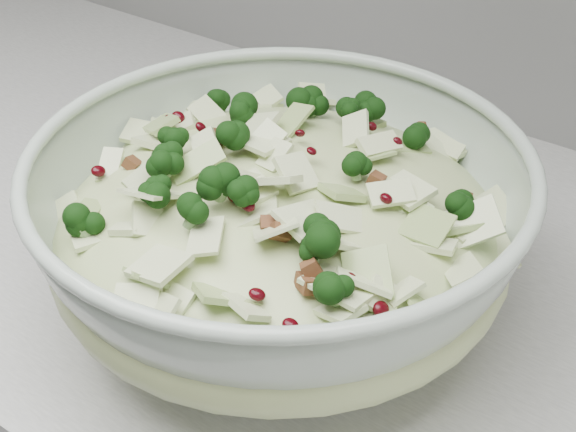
# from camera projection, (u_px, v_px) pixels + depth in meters

# --- Properties ---
(mixing_bowl) EXTENTS (0.36, 0.36, 0.14)m
(mixing_bowl) POSITION_uv_depth(u_px,v_px,m) (280.00, 233.00, 0.58)
(mixing_bowl) COLOR #A4B4A4
(mixing_bowl) RESTS_ON counter
(salad) EXTENTS (0.36, 0.36, 0.14)m
(salad) POSITION_uv_depth(u_px,v_px,m) (280.00, 207.00, 0.57)
(salad) COLOR beige
(salad) RESTS_ON mixing_bowl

